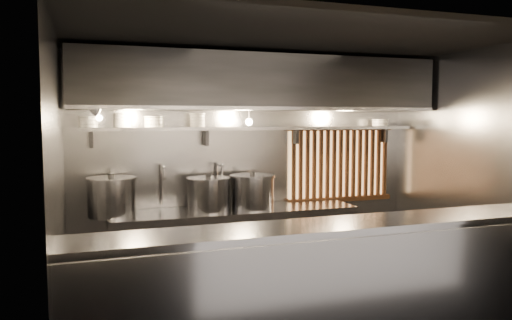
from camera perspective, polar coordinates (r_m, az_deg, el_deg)
floor at (r=5.44m, az=4.39°, el=-16.85°), size 4.50×4.50×0.00m
ceiling at (r=5.12m, az=4.60°, el=13.69°), size 4.50×4.50×0.00m
wall_back at (r=6.49m, az=-0.78°, el=-0.56°), size 4.50×0.00×4.50m
wall_left at (r=4.69m, az=-21.68°, el=-2.99°), size 0.00×3.00×3.00m
wall_right at (r=6.33m, az=23.52°, el=-1.10°), size 0.00×3.00×3.00m
serving_counter at (r=4.44m, az=9.50°, el=-14.22°), size 4.50×0.56×1.13m
cooking_bench at (r=6.22m, az=-2.35°, el=-9.70°), size 3.00×0.70×0.90m
bowl_shelf at (r=6.29m, az=-0.27°, el=3.64°), size 4.40×0.34×0.04m
exhaust_hood at (r=6.10m, az=0.40°, el=8.72°), size 4.40×0.81×0.65m
wood_screen at (r=6.96m, az=9.56°, el=-0.43°), size 1.56×0.09×1.04m
faucet_left at (r=6.11m, az=-10.69°, el=-1.86°), size 0.04×0.30×0.50m
faucet_right at (r=6.25m, az=-4.32°, el=-1.65°), size 0.04×0.30×0.50m
heat_lamp at (r=5.49m, az=-17.80°, el=5.20°), size 0.25×0.35×0.20m
pendant_bulb at (r=6.15m, az=-0.80°, el=4.38°), size 0.09×0.09×0.19m
stock_pot_left at (r=5.89m, az=-16.19°, el=-4.03°), size 0.71×0.71×0.48m
stock_pot_mid at (r=5.98m, az=-5.45°, el=-3.91°), size 0.62×0.62×0.44m
stock_pot_right at (r=6.13m, az=-0.43°, el=-3.62°), size 0.71×0.71×0.46m
bowl_stack_0 at (r=5.96m, az=-18.58°, el=4.16°), size 0.22×0.22×0.13m
bowl_stack_1 at (r=5.98m, az=-14.92°, el=4.43°), size 0.21×0.21×0.17m
bowl_stack_2 at (r=6.01m, az=-11.58°, el=4.31°), size 0.24×0.24×0.13m
bowl_stack_3 at (r=6.10m, az=-6.71°, el=4.56°), size 0.20×0.20×0.17m
bowl_stack_4 at (r=7.10m, az=13.99°, el=4.18°), size 0.23×0.23×0.09m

